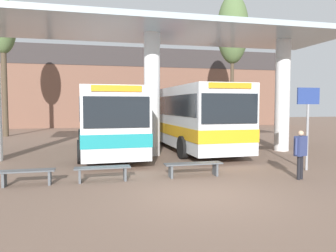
# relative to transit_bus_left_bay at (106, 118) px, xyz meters

# --- Properties ---
(ground_plane) EXTENTS (100.00, 100.00, 0.00)m
(ground_plane) POSITION_rel_transit_bus_left_bay_xyz_m (2.05, -8.90, -1.74)
(ground_plane) COLOR #755B4C
(townhouse_backdrop) EXTENTS (40.00, 0.58, 8.68)m
(townhouse_backdrop) POSITION_rel_transit_bus_left_bay_xyz_m (2.05, 19.03, 3.32)
(townhouse_backdrop) COLOR brown
(townhouse_backdrop) RESTS_ON ground_plane
(station_canopy) EXTENTS (18.81, 5.41, 5.99)m
(station_canopy) POSITION_rel_transit_bus_left_bay_xyz_m (2.05, -1.74, 3.28)
(station_canopy) COLOR silver
(station_canopy) RESTS_ON ground_plane
(transit_bus_left_bay) EXTENTS (3.00, 10.55, 3.12)m
(transit_bus_left_bay) POSITION_rel_transit_bus_left_bay_xyz_m (0.00, 0.00, 0.00)
(transit_bus_left_bay) COLOR silver
(transit_bus_left_bay) RESTS_ON ground_plane
(transit_bus_center_bay) EXTENTS (3.04, 10.59, 3.29)m
(transit_bus_center_bay) POSITION_rel_transit_bus_left_bay_xyz_m (4.39, 0.16, 0.09)
(transit_bus_center_bay) COLOR silver
(transit_bus_center_bay) RESTS_ON ground_plane
(waiting_bench_near_pillar) EXTENTS (1.73, 0.44, 0.46)m
(waiting_bench_near_pillar) POSITION_rel_transit_bus_left_bay_xyz_m (-0.46, -6.64, -1.40)
(waiting_bench_near_pillar) COLOR #4C5156
(waiting_bench_near_pillar) RESTS_ON ground_plane
(waiting_bench_mid_platform) EXTENTS (1.58, 0.44, 0.46)m
(waiting_bench_mid_platform) POSITION_rel_transit_bus_left_bay_xyz_m (-2.66, -6.64, -1.40)
(waiting_bench_mid_platform) COLOR #4C5156
(waiting_bench_mid_platform) RESTS_ON ground_plane
(waiting_bench_far_platform) EXTENTS (1.96, 0.44, 0.46)m
(waiting_bench_far_platform) POSITION_rel_transit_bus_left_bay_xyz_m (2.52, -6.64, -1.39)
(waiting_bench_far_platform) COLOR #4C5156
(waiting_bench_far_platform) RESTS_ON ground_plane
(info_sign_platform) EXTENTS (0.90, 0.09, 3.02)m
(info_sign_platform) POSITION_rel_transit_bus_left_bay_xyz_m (6.91, -6.57, 0.41)
(info_sign_platform) COLOR gray
(info_sign_platform) RESTS_ON ground_plane
(pedestrian_waiting) EXTENTS (0.57, 0.37, 1.58)m
(pedestrian_waiting) POSITION_rel_transit_bus_left_bay_xyz_m (5.72, -7.84, -0.78)
(pedestrian_waiting) COLOR black
(pedestrian_waiting) RESTS_ON ground_plane
(poplar_tree_behind_left) EXTENTS (2.66, 2.66, 11.75)m
(poplar_tree_behind_left) POSITION_rel_transit_bus_left_bay_xyz_m (11.06, 9.10, 7.01)
(poplar_tree_behind_left) COLOR #473A2B
(poplar_tree_behind_left) RESTS_ON ground_plane
(poplar_tree_behind_right) EXTENTS (1.95, 1.95, 10.54)m
(poplar_tree_behind_right) POSITION_rel_transit_bus_left_bay_xyz_m (-7.07, 10.18, 6.33)
(poplar_tree_behind_right) COLOR #473A2B
(poplar_tree_behind_right) RESTS_ON ground_plane
(parked_car_street) EXTENTS (4.49, 2.06, 2.19)m
(parked_car_street) POSITION_rel_transit_bus_left_bay_xyz_m (6.36, 15.90, -0.69)
(parked_car_street) COLOR maroon
(parked_car_street) RESTS_ON ground_plane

